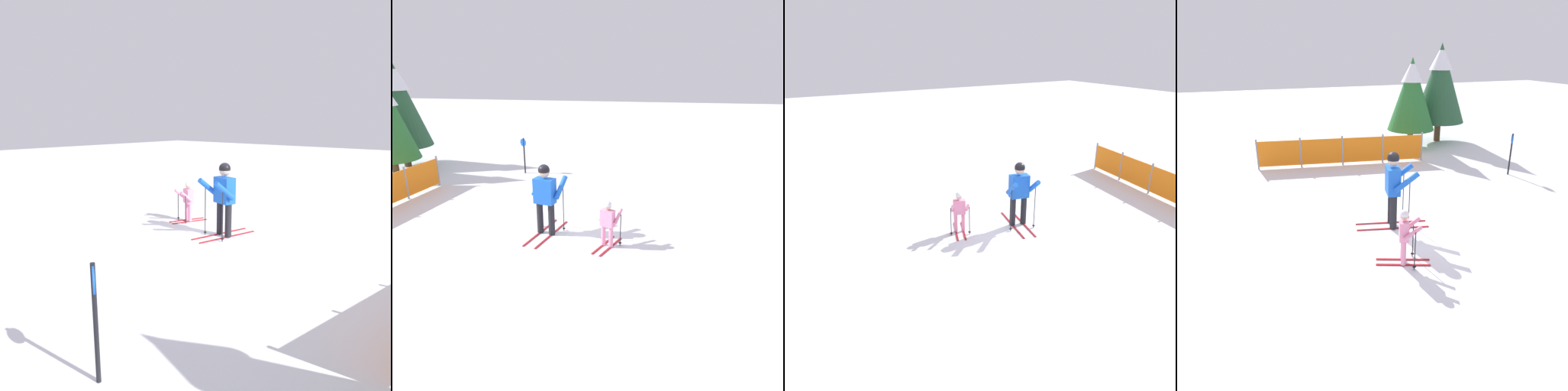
% 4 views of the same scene
% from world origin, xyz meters
% --- Properties ---
extents(ground_plane, '(60.00, 60.00, 0.00)m').
position_xyz_m(ground_plane, '(0.00, 0.00, 0.00)').
color(ground_plane, white).
extents(skier_adult, '(1.63, 0.82, 1.69)m').
position_xyz_m(skier_adult, '(-0.09, 0.25, 1.01)').
color(skier_adult, maroon).
rests_on(skier_adult, ground_plane).
extents(skier_child, '(1.01, 0.62, 1.07)m').
position_xyz_m(skier_child, '(-0.53, -1.24, 0.62)').
color(skier_child, maroon).
rests_on(skier_child, ground_plane).
extents(conifer_near, '(2.07, 2.07, 3.85)m').
position_xyz_m(conifer_near, '(4.89, 7.07, 2.38)').
color(conifer_near, '#4C3823').
rests_on(conifer_near, ground_plane).
extents(trail_marker, '(0.16, 0.25, 1.28)m').
position_xyz_m(trail_marker, '(4.72, 2.33, 0.80)').
color(trail_marker, black).
rests_on(trail_marker, ground_plane).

